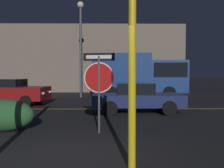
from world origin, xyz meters
The scene contains 10 objects.
ground_plane centered at (0.00, 0.00, 0.00)m, with size 260.00×260.00×0.00m, color black.
road_center_stripe centered at (0.00, 7.01, 0.00)m, with size 32.83×0.12×0.01m, color gold.
stop_sign centered at (0.59, 2.20, 1.58)m, with size 0.89×0.18×2.26m.
yellow_pole_right centered at (1.27, -0.51, 1.63)m, with size 0.13×0.13×3.26m, color yellow.
hedge_bush_1 centered at (-2.23, 2.45, 0.48)m, with size 1.82×0.87×0.95m, color #285B2D.
passing_car_1 centered at (-4.44, 8.52, 0.72)m, with size 4.17×2.12×1.40m.
passing_car_2 centered at (2.08, 5.92, 0.65)m, with size 3.94×1.90×1.28m.
delivery_truck centered at (3.09, 12.73, 1.66)m, with size 6.57×2.77×3.07m.
street_lamp centered at (-1.11, 12.83, 4.38)m, with size 0.46×0.46×6.72m.
building_backdrop centered at (-2.40, 19.93, 3.07)m, with size 20.31×4.75×6.14m, color #7A6B5B.
Camera 1 is at (0.86, -4.82, 1.68)m, focal length 40.00 mm.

